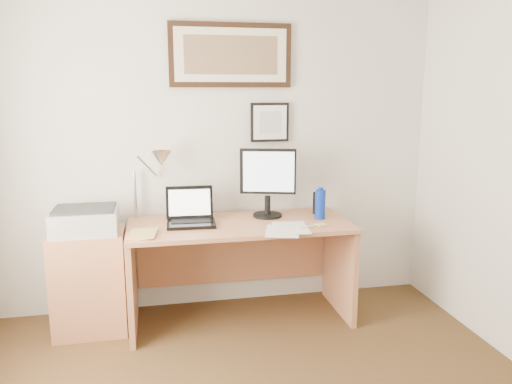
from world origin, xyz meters
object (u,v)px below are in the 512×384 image
object	(u,v)px
side_cabinet	(90,281)
book	(130,234)
laptop	(191,216)
desk	(238,250)
printer	(85,220)
water_bottle	(320,204)
lcd_monitor	(268,179)

from	to	relation	value
side_cabinet	book	world-z (taller)	book
laptop	book	bearing A→B (deg)	-152.48
desk	book	bearing A→B (deg)	-161.79
laptop	printer	xyz separation A→B (m)	(-0.72, -0.01, 0.01)
water_bottle	lcd_monitor	world-z (taller)	lcd_monitor
lcd_monitor	desk	bearing A→B (deg)	-168.46
desk	laptop	bearing A→B (deg)	-174.37
water_bottle	desk	world-z (taller)	water_bottle
book	printer	world-z (taller)	printer
desk	laptop	distance (m)	0.46
side_cabinet	desk	world-z (taller)	desk
laptop	lcd_monitor	size ratio (longest dim) A/B	0.68
book	desk	distance (m)	0.85
water_bottle	book	bearing A→B (deg)	-173.19
desk	side_cabinet	bearing A→B (deg)	-178.11
laptop	printer	world-z (taller)	laptop
water_bottle	laptop	bearing A→B (deg)	176.79
laptop	printer	distance (m)	0.72
water_bottle	laptop	world-z (taller)	laptop
side_cabinet	desk	size ratio (longest dim) A/B	0.46
water_bottle	book	world-z (taller)	water_bottle
side_cabinet	book	distance (m)	0.54
lcd_monitor	printer	bearing A→B (deg)	-175.74
laptop	printer	size ratio (longest dim) A/B	0.80
side_cabinet	desk	distance (m)	1.08
book	printer	distance (m)	0.37
desk	printer	size ratio (longest dim) A/B	3.64
desk	lcd_monitor	xyz separation A→B (m)	(0.24, 0.05, 0.53)
side_cabinet	lcd_monitor	bearing A→B (deg)	3.68
book	desk	xyz separation A→B (m)	(0.77, 0.25, -0.24)
laptop	lcd_monitor	bearing A→B (deg)	8.06
lcd_monitor	book	bearing A→B (deg)	-163.34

